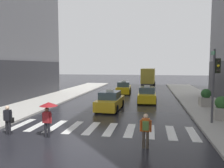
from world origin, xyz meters
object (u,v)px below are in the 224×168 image
taxi_third (124,88)px  pedestrian_with_backpack (146,128)px  box_truck (148,77)px  taxi_lead (110,101)px  pedestrian_with_umbrella (48,110)px  planter_near_corner (221,109)px  taxi_second (147,95)px  planter_mid_block (206,98)px  traffic_light_pole (215,75)px  pedestrian_with_handbag (8,118)px

taxi_third → pedestrian_with_backpack: bearing=-79.7°
pedestrian_with_backpack → box_truck: bearing=90.6°
taxi_lead → pedestrian_with_umbrella: 8.22m
taxi_third → planter_near_corner: 16.14m
taxi_lead → planter_near_corner: bearing=-16.8°
taxi_lead → taxi_second: (3.12, 4.62, 0.00)m
taxi_third → planter_mid_block: size_ratio=2.88×
pedestrian_with_backpack → planter_near_corner: bearing=49.8°
taxi_lead → box_truck: box_truck is taller
planter_near_corner → traffic_light_pole: bearing=-124.2°
box_truck → pedestrian_with_handbag: bearing=-104.4°
traffic_light_pole → taxi_lead: size_ratio=1.04×
taxi_third → planter_mid_block: (8.78, -8.69, 0.15)m
traffic_light_pole → pedestrian_with_backpack: 6.82m
traffic_light_pole → taxi_lead: 8.86m
taxi_third → pedestrian_with_handbag: bearing=-102.1°
box_truck → pedestrian_with_umbrella: (-4.89, -28.58, -0.34)m
traffic_light_pole → box_truck: (-4.57, 24.35, -1.41)m
taxi_lead → taxi_third: bearing=91.1°
taxi_second → pedestrian_with_handbag: bearing=-120.5°
traffic_light_pole → planter_near_corner: 2.80m
taxi_second → pedestrian_with_umbrella: pedestrian_with_umbrella is taller
taxi_second → box_truck: (-0.08, 15.98, 1.13)m
traffic_light_pole → pedestrian_with_umbrella: traffic_light_pole is taller
planter_mid_block → box_truck: bearing=106.9°
taxi_third → planter_mid_block: 12.36m
pedestrian_with_backpack → planter_near_corner: size_ratio=1.03×
traffic_light_pole → planter_near_corner: (0.82, 1.21, -2.38)m
taxi_lead → pedestrian_with_umbrella: (-1.85, -7.97, 0.79)m
taxi_second → planter_near_corner: 8.92m
taxi_third → box_truck: size_ratio=0.60×
taxi_second → taxi_third: size_ratio=0.99×
pedestrian_with_backpack → planter_near_corner: 7.88m
taxi_third → taxi_second: bearing=-62.6°
taxi_second → pedestrian_with_handbag: taxi_second is taller
taxi_lead → pedestrian_with_umbrella: size_ratio=2.37×
traffic_light_pole → pedestrian_with_backpack: traffic_light_pole is taller
traffic_light_pole → taxi_lead: (-7.61, 3.75, -2.53)m
pedestrian_with_umbrella → pedestrian_with_backpack: bearing=-6.4°
pedestrian_with_handbag → planter_near_corner: (12.73, 5.41, -0.06)m
pedestrian_with_backpack → pedestrian_with_handbag: (-7.64, 0.61, -0.04)m
box_truck → planter_near_corner: box_truck is taller
traffic_light_pole → taxi_lead: traffic_light_pole is taller
pedestrian_with_backpack → pedestrian_with_handbag: bearing=175.5°
box_truck → pedestrian_with_umbrella: bearing=-99.7°
box_truck → pedestrian_with_umbrella: size_ratio=3.93×
taxi_third → pedestrian_with_handbag: 19.47m
pedestrian_with_umbrella → pedestrian_with_backpack: pedestrian_with_umbrella is taller
taxi_second → taxi_third: bearing=117.4°
traffic_light_pole → pedestrian_with_umbrella: (-9.46, -4.23, -1.74)m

